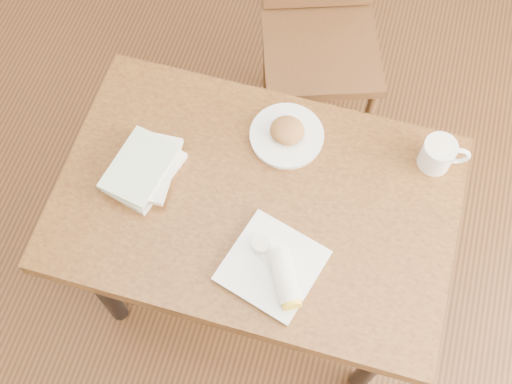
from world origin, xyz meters
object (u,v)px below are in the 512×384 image
(chair_far, at_px, (320,18))
(book_stack, at_px, (145,169))
(coffee_mug, at_px, (439,154))
(table, at_px, (256,213))
(plate_scone, at_px, (287,134))
(plate_burrito, at_px, (276,269))

(chair_far, bearing_deg, book_stack, -110.86)
(coffee_mug, bearing_deg, table, -151.22)
(plate_scone, bearing_deg, table, -98.32)
(coffee_mug, distance_m, plate_burrito, 0.56)
(coffee_mug, xyz_separation_m, book_stack, (-0.78, -0.26, -0.02))
(plate_scone, distance_m, book_stack, 0.42)
(plate_burrito, xyz_separation_m, book_stack, (-0.43, 0.18, 0.00))
(plate_scone, height_order, plate_burrito, plate_burrito)
(table, xyz_separation_m, coffee_mug, (0.46, 0.25, 0.14))
(chair_far, bearing_deg, plate_scone, -87.33)
(plate_burrito, distance_m, book_stack, 0.47)
(coffee_mug, distance_m, book_stack, 0.82)
(table, distance_m, chair_far, 0.85)
(table, relative_size, plate_burrito, 3.85)
(chair_far, relative_size, book_stack, 3.87)
(book_stack, bearing_deg, plate_burrito, -22.87)
(book_stack, bearing_deg, coffee_mug, 18.34)
(plate_scone, distance_m, coffee_mug, 0.43)
(chair_far, xyz_separation_m, plate_scone, (0.03, -0.63, 0.22))
(table, height_order, chair_far, chair_far)
(coffee_mug, height_order, plate_burrito, coffee_mug)
(table, distance_m, plate_scone, 0.25)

